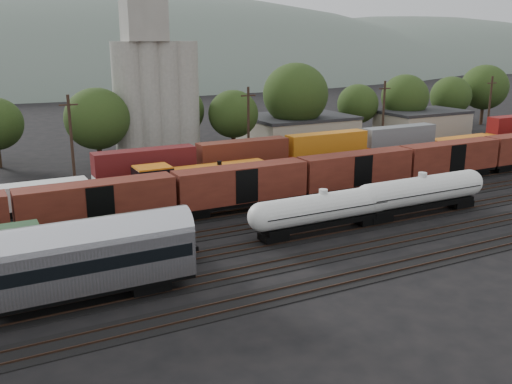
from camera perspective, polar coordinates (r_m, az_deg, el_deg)
name	(u,v)px	position (r m, az deg, el deg)	size (l,w,h in m)	color
ground	(241,229)	(57.25, -1.49, -3.70)	(600.00, 600.00, 0.00)	black
tracks	(241,228)	(57.23, -1.49, -3.65)	(180.00, 33.20, 0.20)	black
green_locomotive	(75,248)	(46.96, -17.62, -5.33)	(17.55, 3.10, 4.64)	black
tank_car_a	(323,209)	(55.42, 6.69, -1.71)	(16.04, 2.87, 4.20)	silver
tank_car_b	(421,192)	(63.12, 16.19, 0.01)	(17.05, 3.05, 4.47)	silver
orange_locomotive	(194,182)	(64.87, -6.25, 0.97)	(18.97, 3.16, 4.74)	black
boxcar_string	(405,164)	(74.52, 14.66, 2.76)	(184.40, 2.90, 4.20)	black
container_wall	(235,167)	(72.27, -2.11, 2.51)	(160.00, 2.60, 5.80)	black
grain_silo	(155,87)	(89.18, -10.03, 10.29)	(13.40, 5.00, 29.00)	gray
industrial_sheds	(180,143)	(90.67, -7.62, 4.92)	(119.38, 17.26, 5.10)	#9E937F
tree_band	(94,111)	(89.83, -15.94, 7.79)	(168.88, 19.47, 14.41)	black
utility_poles	(166,135)	(75.57, -8.95, 5.63)	(122.20, 0.36, 12.00)	black
distant_hills	(62,115)	(314.76, -18.86, 7.26)	(860.00, 286.00, 130.00)	#59665B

